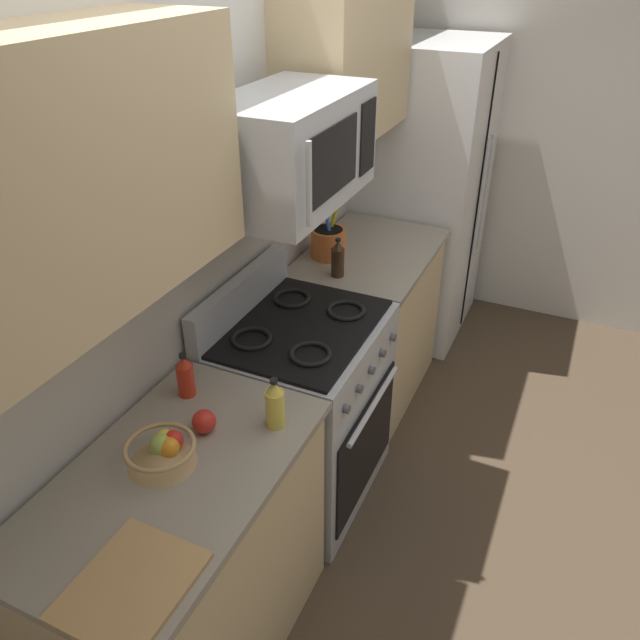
# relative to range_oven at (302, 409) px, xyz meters

# --- Properties ---
(ground_plane) EXTENTS (16.00, 16.00, 0.00)m
(ground_plane) POSITION_rel_range_oven_xyz_m (0.00, -0.63, -0.47)
(ground_plane) COLOR #473828
(wall_back) EXTENTS (8.00, 0.10, 2.60)m
(wall_back) POSITION_rel_range_oven_xyz_m (0.00, 0.38, 0.83)
(wall_back) COLOR beige
(wall_back) RESTS_ON ground
(counter_left) EXTENTS (1.06, 0.63, 0.91)m
(counter_left) POSITION_rel_range_oven_xyz_m (-0.92, -0.00, -0.02)
(counter_left) COLOR tan
(counter_left) RESTS_ON ground
(range_oven) EXTENTS (0.76, 0.67, 1.09)m
(range_oven) POSITION_rel_range_oven_xyz_m (0.00, 0.00, 0.00)
(range_oven) COLOR #B2B5BA
(range_oven) RESTS_ON ground
(counter_right) EXTENTS (0.91, 0.63, 0.91)m
(counter_right) POSITION_rel_range_oven_xyz_m (0.85, -0.00, -0.02)
(counter_right) COLOR tan
(counter_right) RESTS_ON ground
(refrigerator) EXTENTS (0.83, 0.74, 1.84)m
(refrigerator) POSITION_rel_range_oven_xyz_m (1.73, -0.02, 0.44)
(refrigerator) COLOR silver
(refrigerator) RESTS_ON ground
(wall_right) EXTENTS (0.10, 8.00, 2.60)m
(wall_right) POSITION_rel_range_oven_xyz_m (2.25, -0.63, 0.83)
(wall_right) COLOR beige
(wall_right) RESTS_ON ground
(microwave) EXTENTS (0.71, 0.44, 0.39)m
(microwave) POSITION_rel_range_oven_xyz_m (-0.00, 0.03, 1.20)
(microwave) COLOR #B2B5BA
(upper_cabinets_left) EXTENTS (1.05, 0.34, 0.66)m
(upper_cabinets_left) POSITION_rel_range_oven_xyz_m (-0.92, 0.16, 1.36)
(upper_cabinets_left) COLOR tan
(upper_cabinets_right) EXTENTS (0.90, 0.34, 0.66)m
(upper_cabinets_right) POSITION_rel_range_oven_xyz_m (0.85, 0.16, 1.36)
(upper_cabinets_right) COLOR tan
(utensil_crock) EXTENTS (0.18, 0.18, 0.34)m
(utensil_crock) POSITION_rel_range_oven_xyz_m (0.69, 0.18, 0.52)
(utensil_crock) COLOR #D1662D
(utensil_crock) RESTS_ON counter_right
(fruit_basket) EXTENTS (0.22, 0.22, 0.10)m
(fruit_basket) POSITION_rel_range_oven_xyz_m (-0.88, 0.05, 0.48)
(fruit_basket) COLOR tan
(fruit_basket) RESTS_ON counter_left
(apple_loose) EXTENTS (0.08, 0.08, 0.08)m
(apple_loose) POSITION_rel_range_oven_xyz_m (-0.71, 0.01, 0.48)
(apple_loose) COLOR red
(apple_loose) RESTS_ON counter_left
(cutting_board) EXTENTS (0.34, 0.28, 0.02)m
(cutting_board) POSITION_rel_range_oven_xyz_m (-1.28, -0.15, 0.44)
(cutting_board) COLOR tan
(cutting_board) RESTS_ON counter_left
(bottle_hot_sauce) EXTENTS (0.06, 0.06, 0.18)m
(bottle_hot_sauce) POSITION_rel_range_oven_xyz_m (-0.57, 0.18, 0.52)
(bottle_hot_sauce) COLOR red
(bottle_hot_sauce) RESTS_ON counter_left
(bottle_soy) EXTENTS (0.06, 0.06, 0.20)m
(bottle_soy) POSITION_rel_range_oven_xyz_m (0.51, 0.05, 0.53)
(bottle_soy) COLOR #382314
(bottle_soy) RESTS_ON counter_right
(bottle_oil) EXTENTS (0.07, 0.07, 0.19)m
(bottle_oil) POSITION_rel_range_oven_xyz_m (-0.58, -0.19, 0.52)
(bottle_oil) COLOR gold
(bottle_oil) RESTS_ON counter_left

